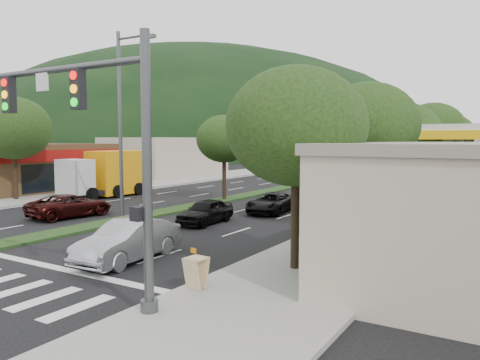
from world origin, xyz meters
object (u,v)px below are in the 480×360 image
Objects in this scene: traffic_signal at (99,130)px; a_frame_sign at (196,270)px; tree_r_c at (405,134)px; tree_r_e at (450,134)px; car_queue_b at (328,195)px; tree_l_a at (13,128)px; suv_maroon at (70,206)px; tree_r_b at (367,126)px; box_truck at (110,175)px; tree_r_a at (296,126)px; tree_med_far at (345,134)px; car_queue_a at (206,211)px; streetlight_near at (123,117)px; tree_med_near at (224,139)px; tree_r_d at (433,129)px; streetlight_mid at (310,127)px; sedan_silver at (128,241)px; car_queue_d at (271,203)px; car_queue_c at (331,186)px.

a_frame_sign is (1.47, 2.10, -3.95)m from traffic_signal.
tree_r_e is (0.00, 20.00, 0.14)m from tree_r_c.
tree_l_a is at bearing -150.48° from car_queue_b.
suv_maroon is at bearing 144.37° from traffic_signal.
tree_r_b is 0.96× the size of box_truck.
tree_r_a is 0.96× the size of tree_med_far.
car_queue_b reaches higher than car_queue_a.
streetlight_near reaches higher than tree_r_b.
tree_r_a is at bearing 72.28° from a_frame_sign.
tree_l_a is at bearing 171.05° from streetlight_near.
box_truck is at bearing -161.95° from car_queue_b.
tree_r_a is 1.48× the size of car_queue_b.
tree_med_near is 0.60× the size of streetlight_near.
tree_r_b is 0.69× the size of streetlight_near.
tree_r_c is 26.47m from tree_l_a.
tree_r_d is 0.72× the size of streetlight_mid.
tree_r_d is at bearing 90.00° from tree_r_c.
tree_r_e is 0.97× the size of tree_med_far.
sedan_silver is (-5.75, -1.83, -4.08)m from tree_r_a.
a_frame_sign is at bearing 144.97° from box_truck.
tree_med_near is at bearing 130.60° from tree_r_a.
box_truck is (-13.24, 5.79, 1.01)m from car_queue_a.
sedan_silver is 18.00m from car_queue_b.
tree_r_b reaches higher than tree_r_e.
streetlight_mid is at bearing 100.17° from car_queue_d.
suv_maroon is at bearing 146.72° from sedan_silver.
traffic_signal is 0.97× the size of box_truck.
tree_r_d is at bearing -90.00° from tree_r_e.
tree_r_e is at bearing 77.99° from car_queue_b.
a_frame_sign reaches higher than car_queue_d.
car_queue_c is at bearing -56.62° from streetlight_mid.
tree_r_c is at bearing 45.49° from streetlight_near.
a_frame_sign is at bearing -94.41° from tree_r_c.
streetlight_mid is (-11.79, 29.00, 0.76)m from tree_r_a.
tree_med_near reaches higher than box_truck.
box_truck is (-21.00, 11.56, -3.16)m from tree_r_a.
tree_l_a is 26.28m from streetlight_mid.
traffic_signal is 25.02m from box_truck.
tree_med_near is at bearing 32.62° from tree_l_a.
streetlight_near is at bearing 161.27° from tree_r_a.
tree_med_far is at bearing 94.64° from car_queue_d.
tree_l_a is 25.27m from a_frame_sign.
tree_r_c is at bearing 91.42° from a_frame_sign.
tree_l_a is (-24.50, -10.00, 0.43)m from tree_r_c.
tree_r_c is 20.37m from suv_maroon.
tree_l_a is 17.35m from car_queue_a.
car_queue_a is (-7.76, 5.77, -4.17)m from tree_r_a.
tree_med_near is (-12.00, 6.00, -0.61)m from tree_r_b.
streetlight_mid is (-11.79, 13.00, 0.84)m from tree_r_c.
car_queue_d is at bearing 73.52° from car_queue_a.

